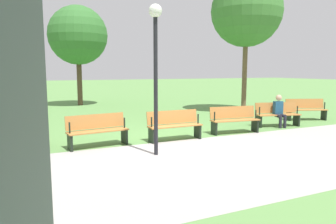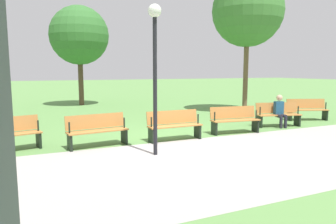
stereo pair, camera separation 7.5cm
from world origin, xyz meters
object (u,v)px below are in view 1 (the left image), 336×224
(bench_4, at_px, (97,130))
(bench_5, at_px, (6,134))
(bench_2, at_px, (234,119))
(person_seated, at_px, (279,110))
(bench_1, at_px, (277,114))
(bench_0, at_px, (306,109))
(bench_3, at_px, (174,125))
(tree_1, at_px, (78,36))
(lamp_post, at_px, (156,50))
(tree_0, at_px, (247,11))

(bench_4, xyz_separation_m, bench_5, (2.26, -0.40, 0.00))
(bench_2, bearing_deg, person_seated, -166.57)
(bench_1, distance_m, bench_4, 6.87)
(bench_0, relative_size, person_seated, 1.44)
(bench_2, bearing_deg, bench_1, -163.33)
(bench_3, relative_size, tree_1, 0.28)
(person_seated, bearing_deg, bench_5, 12.53)
(bench_3, height_order, person_seated, person_seated)
(lamp_post, bearing_deg, bench_4, -51.81)
(tree_0, height_order, lamp_post, tree_0)
(tree_0, bearing_deg, bench_4, 27.89)
(bench_0, xyz_separation_m, bench_4, (9.06, 1.06, 0.00))
(bench_1, height_order, tree_1, tree_1)
(bench_1, xyz_separation_m, tree_0, (-1.60, -4.08, 4.52))
(bench_2, relative_size, bench_3, 1.03)
(bench_1, relative_size, bench_5, 1.00)
(bench_0, relative_size, bench_5, 1.00)
(bench_2, bearing_deg, tree_0, -124.13)
(lamp_post, bearing_deg, bench_2, -156.94)
(bench_2, height_order, bench_5, same)
(bench_1, distance_m, person_seated, 0.22)
(tree_1, bearing_deg, bench_5, 71.47)
(bench_3, relative_size, tree_0, 0.25)
(bench_5, xyz_separation_m, lamp_post, (-3.42, 1.86, 2.11))
(bench_1, relative_size, lamp_post, 0.47)
(tree_1, height_order, lamp_post, tree_1)
(bench_0, xyz_separation_m, tree_0, (0.60, -3.42, 4.52))
(lamp_post, bearing_deg, bench_1, -161.92)
(bench_4, bearing_deg, bench_2, 173.31)
(person_seated, bearing_deg, bench_2, 20.12)
(bench_3, height_order, tree_1, tree_1)
(bench_2, height_order, bench_4, same)
(bench_0, height_order, tree_0, tree_0)
(bench_2, bearing_deg, bench_5, 3.37)
(bench_3, distance_m, tree_1, 11.61)
(bench_2, distance_m, person_seated, 2.24)
(bench_3, relative_size, bench_5, 0.96)
(bench_0, relative_size, bench_4, 1.01)
(tree_0, relative_size, lamp_post, 1.85)
(bench_3, relative_size, lamp_post, 0.45)
(person_seated, xyz_separation_m, tree_1, (5.58, -10.58, 3.49))
(bench_4, bearing_deg, tree_1, -103.20)
(person_seated, bearing_deg, bench_0, -147.15)
(bench_4, distance_m, tree_0, 10.58)
(bench_0, height_order, bench_4, same)
(bench_0, distance_m, tree_0, 5.70)
(bench_0, xyz_separation_m, tree_1, (7.82, -9.79, 3.65))
(bench_1, xyz_separation_m, bench_3, (4.56, 0.53, 0.00))
(tree_0, bearing_deg, bench_3, 36.80)
(bench_1, xyz_separation_m, bench_4, (6.85, 0.40, 0.00))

